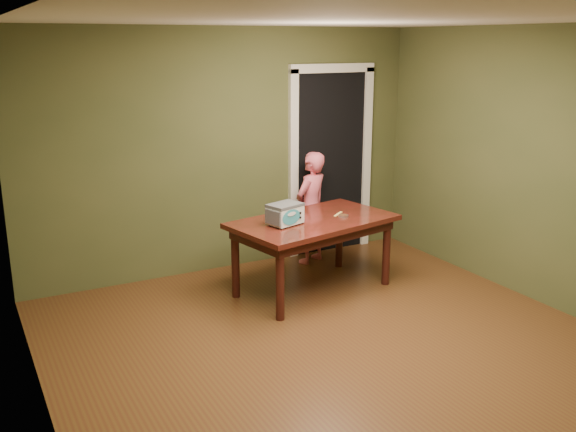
{
  "coord_description": "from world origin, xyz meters",
  "views": [
    {
      "loc": [
        -2.63,
        -3.83,
        2.45
      ],
      "look_at": [
        -0.05,
        1.0,
        0.95
      ],
      "focal_mm": 40.0,
      "sensor_mm": 36.0,
      "label": 1
    }
  ],
  "objects": [
    {
      "name": "spatula",
      "position": [
        0.77,
        1.46,
        0.75
      ],
      "size": [
        0.16,
        0.13,
        0.01
      ],
      "primitive_type": "cube",
      "rotation": [
        0.0,
        0.0,
        0.64
      ],
      "color": "#EFCF68",
      "rests_on": "dining_table"
    },
    {
      "name": "toy_oven",
      "position": [
        0.12,
        1.38,
        0.86
      ],
      "size": [
        0.38,
        0.31,
        0.21
      ],
      "rotation": [
        0.0,
        0.0,
        0.3
      ],
      "color": "#4C4F54",
      "rests_on": "dining_table"
    },
    {
      "name": "baking_pan",
      "position": [
        0.76,
        1.35,
        0.76
      ],
      "size": [
        0.1,
        0.1,
        0.02
      ],
      "color": "silver",
      "rests_on": "dining_table"
    },
    {
      "name": "child",
      "position": [
        0.88,
        2.2,
        0.64
      ],
      "size": [
        0.55,
        0.47,
        1.27
      ],
      "primitive_type": "imported",
      "rotation": [
        0.0,
        0.0,
        3.56
      ],
      "color": "#DE5B70",
      "rests_on": "floor"
    },
    {
      "name": "room_shell",
      "position": [
        0.0,
        0.0,
        1.71
      ],
      "size": [
        4.52,
        5.02,
        2.61
      ],
      "color": "#4C4E2A",
      "rests_on": "ground"
    },
    {
      "name": "floor",
      "position": [
        0.0,
        0.0,
        0.0
      ],
      "size": [
        5.0,
        5.0,
        0.0
      ],
      "primitive_type": "plane",
      "color": "#533417",
      "rests_on": "ground"
    },
    {
      "name": "doorway",
      "position": [
        1.3,
        2.78,
        1.06
      ],
      "size": [
        1.1,
        0.66,
        2.25
      ],
      "color": "black",
      "rests_on": "ground"
    },
    {
      "name": "dining_table",
      "position": [
        0.46,
        1.43,
        0.65
      ],
      "size": [
        1.74,
        1.19,
        0.75
      ],
      "rotation": [
        0.0,
        0.0,
        0.2
      ],
      "color": "#38160C",
      "rests_on": "floor"
    }
  ]
}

